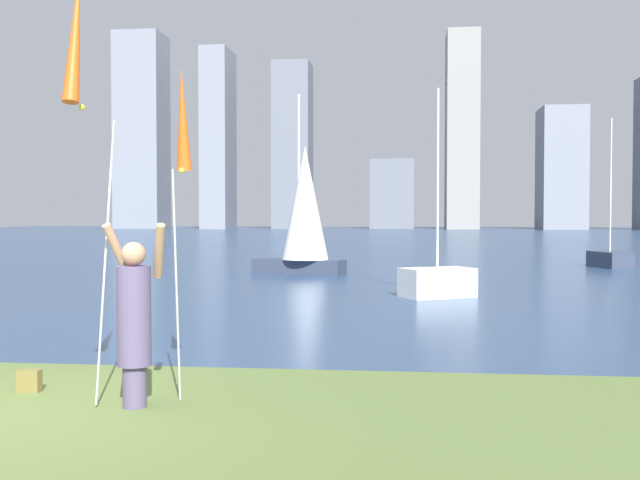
# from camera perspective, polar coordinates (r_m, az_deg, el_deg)

# --- Properties ---
(ground) EXTENTS (120.00, 138.00, 0.12)m
(ground) POSITION_cam_1_polar(r_m,az_deg,el_deg) (58.24, 2.57, -0.12)
(ground) COLOR #5B7038
(person) EXTENTS (0.69, 0.51, 1.88)m
(person) POSITION_cam_1_polar(r_m,az_deg,el_deg) (8.11, -13.54, -5.53)
(person) COLOR #594C72
(person) RESTS_ON ground
(kite_flag_left) EXTENTS (0.16, 1.17, 4.39)m
(kite_flag_left) POSITION_cam_1_polar(r_m,az_deg,el_deg) (7.94, -17.50, 13.70)
(kite_flag_left) COLOR #B2B2B7
(kite_flag_left) RESTS_ON ground
(kite_flag_right) EXTENTS (0.16, 0.51, 3.53)m
(kite_flag_right) POSITION_cam_1_polar(r_m,az_deg,el_deg) (8.40, -10.12, 8.19)
(kite_flag_right) COLOR #B2B2B7
(kite_flag_right) RESTS_ON ground
(bag) EXTENTS (0.25, 0.13, 0.25)m
(bag) POSITION_cam_1_polar(r_m,az_deg,el_deg) (9.27, -20.67, -9.69)
(bag) COLOR olive
(bag) RESTS_ON ground
(sailboat_5) EXTENTS (3.22, 1.90, 5.96)m
(sailboat_5) POSITION_cam_1_polar(r_m,az_deg,el_deg) (25.68, -1.17, 2.17)
(sailboat_5) COLOR #333D51
(sailboat_5) RESTS_ON ground
(sailboat_6) EXTENTS (1.91, 1.64, 4.96)m
(sailboat_6) POSITION_cam_1_polar(r_m,az_deg,el_deg) (18.65, 8.65, -3.01)
(sailboat_6) COLOR white
(sailboat_6) RESTS_ON ground
(sailboat_7) EXTENTS (1.40, 2.00, 5.54)m
(sailboat_7) POSITION_cam_1_polar(r_m,az_deg,el_deg) (30.70, 20.61, -1.27)
(sailboat_7) COLOR #333D51
(sailboat_7) RESTS_ON ground
(skyline_tower_0) EXTENTS (6.49, 6.50, 27.79)m
(skyline_tower_0) POSITION_cam_1_polar(r_m,az_deg,el_deg) (114.79, -13.01, 7.79)
(skyline_tower_0) COLOR gray
(skyline_tower_0) RESTS_ON ground
(skyline_tower_1) EXTENTS (3.65, 7.22, 24.95)m
(skyline_tower_1) POSITION_cam_1_polar(r_m,az_deg,el_deg) (109.85, -7.52, 7.35)
(skyline_tower_1) COLOR gray
(skyline_tower_1) RESTS_ON ground
(skyline_tower_2) EXTENTS (5.15, 5.92, 23.24)m
(skyline_tower_2) POSITION_cam_1_polar(r_m,az_deg,el_deg) (109.53, -2.04, 6.93)
(skyline_tower_2) COLOR slate
(skyline_tower_2) RESTS_ON ground
(skyline_tower_3) EXTENTS (6.10, 3.03, 9.70)m
(skyline_tower_3) POSITION_cam_1_polar(r_m,az_deg,el_deg) (108.40, 5.33, 3.39)
(skyline_tower_3) COLOR slate
(skyline_tower_3) RESTS_ON ground
(skyline_tower_4) EXTENTS (4.36, 7.05, 26.91)m
(skyline_tower_4) POSITION_cam_1_polar(r_m,az_deg,el_deg) (109.11, 10.43, 7.89)
(skyline_tower_4) COLOR gray
(skyline_tower_4) RESTS_ON ground
(skyline_tower_5) EXTENTS (5.78, 7.32, 16.31)m
(skyline_tower_5) POSITION_cam_1_polar(r_m,az_deg,el_deg) (109.37, 17.38, 5.04)
(skyline_tower_5) COLOR gray
(skyline_tower_5) RESTS_ON ground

